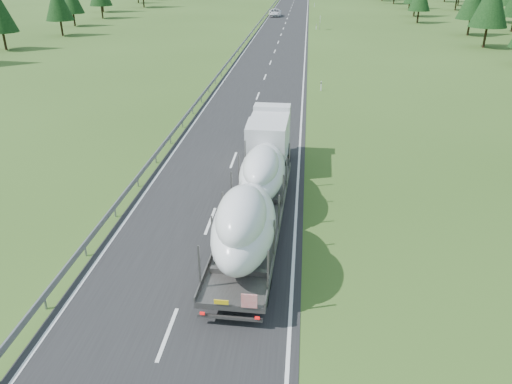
{
  "coord_description": "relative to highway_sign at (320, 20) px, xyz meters",
  "views": [
    {
      "loc": [
        4.8,
        -23.39,
        12.95
      ],
      "look_at": [
        2.52,
        -0.34,
        2.02
      ],
      "focal_mm": 35.0,
      "sensor_mm": 36.0,
      "label": 1
    }
  ],
  "objects": [
    {
      "name": "distant_van",
      "position": [
        -10.34,
        23.48,
        -0.95
      ],
      "size": [
        3.15,
        6.31,
        1.72
      ],
      "primitive_type": "imported",
      "rotation": [
        0.0,
        0.0,
        0.05
      ],
      "color": "silver",
      "rests_on": "ground"
    },
    {
      "name": "guardrail",
      "position": [
        -12.5,
        19.94,
        -1.21
      ],
      "size": [
        0.1,
        400.0,
        0.76
      ],
      "color": "slate",
      "rests_on": "ground"
    },
    {
      "name": "road_surface",
      "position": [
        -7.2,
        20.0,
        -1.8
      ],
      "size": [
        10.0,
        400.0,
        0.02
      ],
      "primitive_type": "cube",
      "color": "black",
      "rests_on": "ground"
    },
    {
      "name": "ground",
      "position": [
        -7.2,
        -80.0,
        -1.81
      ],
      "size": [
        400.0,
        400.0,
        0.0
      ],
      "primitive_type": "plane",
      "color": "#304F1A",
      "rests_on": "ground"
    },
    {
      "name": "highway_sign",
      "position": [
        0.0,
        0.0,
        0.0
      ],
      "size": [
        0.08,
        0.9,
        2.6
      ],
      "color": "slate",
      "rests_on": "ground"
    },
    {
      "name": "boat_truck",
      "position": [
        -4.68,
        -79.49,
        0.42
      ],
      "size": [
        3.17,
        19.6,
        4.38
      ],
      "color": "silver",
      "rests_on": "ground"
    }
  ]
}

